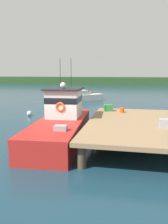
{
  "coord_description": "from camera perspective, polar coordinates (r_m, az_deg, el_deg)",
  "views": [
    {
      "loc": [
        4.06,
        -12.79,
        3.95
      ],
      "look_at": [
        1.2,
        1.38,
        1.4
      ],
      "focal_mm": 36.18,
      "sensor_mm": 36.0,
      "label": 1
    }
  ],
  "objects": [
    {
      "name": "moored_boat_off_the_point",
      "position": [
        32.08,
        0.31,
        3.84
      ],
      "size": [
        5.02,
        4.69,
        1.46
      ],
      "color": "silver",
      "rests_on": "ground"
    },
    {
      "name": "ground_plane",
      "position": [
        13.99,
        -5.99,
        -6.46
      ],
      "size": [
        200.0,
        200.0,
        0.0
      ],
      "primitive_type": "plane",
      "color": "#193847"
    },
    {
      "name": "mooring_buoy_channel_marker",
      "position": [
        42.31,
        1.79,
        4.94
      ],
      "size": [
        0.42,
        0.42,
        0.42
      ],
      "primitive_type": "sphere",
      "color": "#EA5B19",
      "rests_on": "ground"
    },
    {
      "name": "bait_bucket",
      "position": [
        15.84,
        9.54,
        0.49
      ],
      "size": [
        0.32,
        0.32,
        0.34
      ],
      "primitive_type": "cylinder",
      "color": "#E04C19",
      "rests_on": "dock"
    },
    {
      "name": "main_fishing_boat",
      "position": [
        13.64,
        -5.48,
        -2.51
      ],
      "size": [
        3.09,
        9.9,
        4.8
      ],
      "color": "red",
      "rests_on": "ground"
    },
    {
      "name": "dock",
      "position": [
        13.13,
        14.38,
        -2.98
      ],
      "size": [
        6.0,
        9.0,
        1.2
      ],
      "color": "#4C3D2D",
      "rests_on": "ground"
    },
    {
      "name": "far_shoreline",
      "position": [
        74.95,
        8.37,
        7.81
      ],
      "size": [
        120.0,
        8.0,
        2.4
      ],
      "primitive_type": "cube",
      "color": "#284723",
      "rests_on": "ground"
    },
    {
      "name": "crate_single_far",
      "position": [
        12.09,
        19.92,
        -2.7
      ],
      "size": [
        0.61,
        0.45,
        0.44
      ],
      "primitive_type": "cube",
      "rotation": [
        0.0,
        0.0,
        0.01
      ],
      "color": "#9E9EA3",
      "rests_on": "dock"
    },
    {
      "name": "crate_stack_near_edge",
      "position": [
        16.31,
        6.12,
        1.05
      ],
      "size": [
        0.7,
        0.6,
        0.45
      ],
      "primitive_type": "cube",
      "rotation": [
        0.0,
        0.0,
        0.3
      ],
      "color": "#2D8442",
      "rests_on": "dock"
    },
    {
      "name": "mooring_buoy_spare_mooring",
      "position": [
        21.32,
        -13.63,
        -0.32
      ],
      "size": [
        0.47,
        0.47,
        0.47
      ],
      "primitive_type": "sphere",
      "color": "silver",
      "rests_on": "ground"
    }
  ]
}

